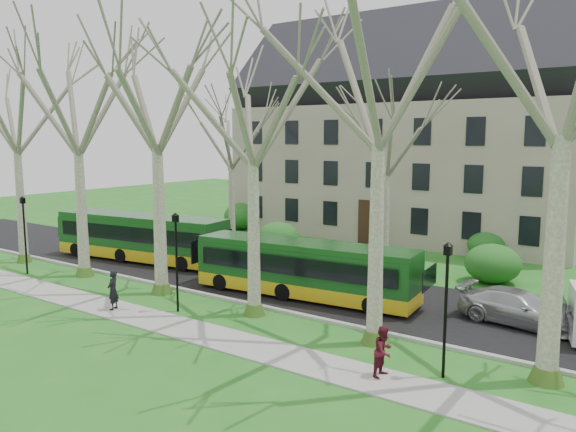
{
  "coord_description": "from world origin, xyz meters",
  "views": [
    {
      "loc": [
        11.72,
        -17.83,
        7.62
      ],
      "look_at": [
        -2.86,
        3.0,
        4.05
      ],
      "focal_mm": 35.0,
      "sensor_mm": 36.0,
      "label": 1
    }
  ],
  "objects_px": {
    "pedestrian_a": "(113,290)",
    "sedan": "(518,308)",
    "bus_follow": "(304,269)",
    "pedestrian_b": "(384,351)",
    "bus_lead": "(141,237)"
  },
  "relations": [
    {
      "from": "bus_follow",
      "to": "sedan",
      "type": "relative_size",
      "value": 2.28
    },
    {
      "from": "bus_follow",
      "to": "sedan",
      "type": "distance_m",
      "value": 9.53
    },
    {
      "from": "bus_follow",
      "to": "sedan",
      "type": "height_order",
      "value": "bus_follow"
    },
    {
      "from": "bus_follow",
      "to": "pedestrian_b",
      "type": "xyz_separation_m",
      "value": [
        7.04,
        -6.08,
        -0.55
      ]
    },
    {
      "from": "bus_lead",
      "to": "pedestrian_b",
      "type": "xyz_separation_m",
      "value": [
        19.74,
        -7.01,
        -0.65
      ]
    },
    {
      "from": "bus_follow",
      "to": "pedestrian_a",
      "type": "relative_size",
      "value": 6.2
    },
    {
      "from": "bus_follow",
      "to": "pedestrian_a",
      "type": "height_order",
      "value": "bus_follow"
    },
    {
      "from": "pedestrian_a",
      "to": "bus_follow",
      "type": "bearing_deg",
      "value": 114.81
    },
    {
      "from": "pedestrian_a",
      "to": "sedan",
      "type": "bearing_deg",
      "value": 94.75
    },
    {
      "from": "bus_follow",
      "to": "pedestrian_a",
      "type": "bearing_deg",
      "value": -136.87
    },
    {
      "from": "bus_follow",
      "to": "pedestrian_b",
      "type": "bearing_deg",
      "value": -46.09
    },
    {
      "from": "sedan",
      "to": "pedestrian_a",
      "type": "height_order",
      "value": "pedestrian_a"
    },
    {
      "from": "bus_follow",
      "to": "pedestrian_b",
      "type": "relative_size",
      "value": 6.7
    },
    {
      "from": "bus_follow",
      "to": "pedestrian_b",
      "type": "distance_m",
      "value": 9.32
    },
    {
      "from": "bus_follow",
      "to": "sedan",
      "type": "xyz_separation_m",
      "value": [
        9.36,
        1.65,
        -0.67
      ]
    }
  ]
}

